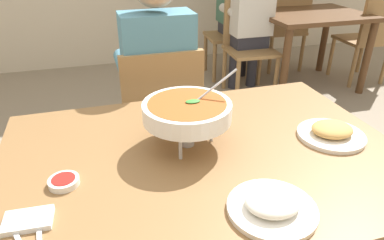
# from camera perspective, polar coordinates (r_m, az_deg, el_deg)

# --- Properties ---
(dining_table_main) EXTENTS (1.35, 0.96, 0.74)m
(dining_table_main) POSITION_cam_1_polar(r_m,az_deg,el_deg) (1.24, 2.00, -9.20)
(dining_table_main) COLOR brown
(dining_table_main) RESTS_ON ground_plane
(chair_diner_main) EXTENTS (0.44, 0.44, 0.90)m
(chair_diner_main) POSITION_cam_1_polar(r_m,az_deg,el_deg) (1.94, -5.16, 0.71)
(chair_diner_main) COLOR olive
(chair_diner_main) RESTS_ON ground_plane
(diner_main) EXTENTS (0.40, 0.45, 1.31)m
(diner_main) POSITION_cam_1_polar(r_m,az_deg,el_deg) (1.88, -5.67, 7.56)
(diner_main) COLOR #2D2D38
(diner_main) RESTS_ON ground_plane
(curry_bowl) EXTENTS (0.33, 0.30, 0.26)m
(curry_bowl) POSITION_cam_1_polar(r_m,az_deg,el_deg) (1.17, -0.81, 1.39)
(curry_bowl) COLOR silver
(curry_bowl) RESTS_ON dining_table_main
(rice_plate) EXTENTS (0.24, 0.24, 0.06)m
(rice_plate) POSITION_cam_1_polar(r_m,az_deg,el_deg) (0.97, 12.98, -13.39)
(rice_plate) COLOR white
(rice_plate) RESTS_ON dining_table_main
(appetizer_plate) EXTENTS (0.24, 0.24, 0.06)m
(appetizer_plate) POSITION_cam_1_polar(r_m,az_deg,el_deg) (1.36, 21.82, -1.86)
(appetizer_plate) COLOR white
(appetizer_plate) RESTS_ON dining_table_main
(sauce_dish) EXTENTS (0.09, 0.09, 0.02)m
(sauce_dish) POSITION_cam_1_polar(r_m,az_deg,el_deg) (1.11, -20.20, -9.39)
(sauce_dish) COLOR white
(sauce_dish) RESTS_ON dining_table_main
(napkin_folded) EXTENTS (0.12, 0.09, 0.02)m
(napkin_folded) POSITION_cam_1_polar(r_m,az_deg,el_deg) (1.01, -25.19, -14.61)
(napkin_folded) COLOR white
(napkin_folded) RESTS_ON dining_table_main
(fork_utensil) EXTENTS (0.08, 0.16, 0.01)m
(fork_utensil) POSITION_cam_1_polar(r_m,az_deg,el_deg) (0.99, -26.64, -16.79)
(fork_utensil) COLOR silver
(fork_utensil) RESTS_ON dining_table_main
(spoon_utensil) EXTENTS (0.03, 0.17, 0.01)m
(spoon_utensil) POSITION_cam_1_polar(r_m,az_deg,el_deg) (0.97, -23.67, -16.57)
(spoon_utensil) COLOR silver
(spoon_utensil) RESTS_ON dining_table_main
(dining_table_far) EXTENTS (1.00, 0.80, 0.74)m
(dining_table_far) POSITION_cam_1_polar(r_m,az_deg,el_deg) (3.70, 18.81, 14.25)
(dining_table_far) COLOR #51331C
(dining_table_far) RESTS_ON ground_plane
(chair_bg_left) EXTENTS (0.47, 0.47, 0.90)m
(chair_bg_left) POSITION_cam_1_polar(r_m,az_deg,el_deg) (3.89, 7.21, 14.54)
(chair_bg_left) COLOR olive
(chair_bg_left) RESTS_ON ground_plane
(chair_bg_middle) EXTENTS (0.46, 0.46, 0.90)m
(chair_bg_middle) POSITION_cam_1_polar(r_m,az_deg,el_deg) (3.45, 9.12, 12.68)
(chair_bg_middle) COLOR olive
(chair_bg_middle) RESTS_ON ground_plane
(chair_bg_right) EXTENTS (0.46, 0.46, 0.90)m
(chair_bg_right) POSITION_cam_1_polar(r_m,az_deg,el_deg) (4.04, 27.03, 12.29)
(chair_bg_right) COLOR olive
(chair_bg_right) RESTS_ON ground_plane
(chair_bg_corner) EXTENTS (0.47, 0.47, 0.90)m
(chair_bg_corner) POSITION_cam_1_polar(r_m,az_deg,el_deg) (4.14, 15.07, 14.64)
(chair_bg_corner) COLOR olive
(chair_bg_corner) RESTS_ON ground_plane
(patron_bg_left) EXTENTS (0.45, 0.40, 1.31)m
(patron_bg_left) POSITION_cam_1_polar(r_m,az_deg,el_deg) (3.87, 6.97, 18.05)
(patron_bg_left) COLOR #2D2D38
(patron_bg_left) RESTS_ON ground_plane
(patron_bg_middle) EXTENTS (0.40, 0.45, 1.31)m
(patron_bg_middle) POSITION_cam_1_polar(r_m,az_deg,el_deg) (3.42, 9.53, 16.58)
(patron_bg_middle) COLOR #2D2D38
(patron_bg_middle) RESTS_ON ground_plane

